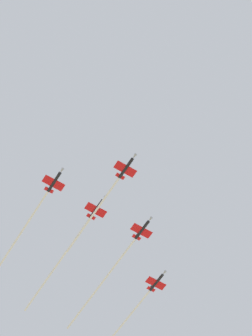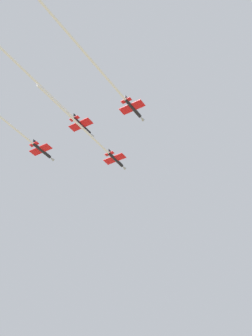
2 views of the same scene
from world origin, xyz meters
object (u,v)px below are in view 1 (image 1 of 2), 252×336
object	(u,v)px
jet_lead	(107,194)
jet_starboard_outer	(140,303)
jet_starboard_inner	(29,221)
jet_port_outer	(71,245)
jet_port_inner	(116,265)

from	to	relation	value
jet_lead	jet_starboard_outer	size ratio (longest dim) A/B	1.02
jet_starboard_outer	jet_starboard_inner	bearing A→B (deg)	11.56
jet_lead	jet_port_outer	distance (m)	26.83
jet_port_inner	jet_starboard_inner	world-z (taller)	jet_starboard_inner
jet_port_outer	jet_starboard_outer	distance (m)	38.92
jet_starboard_inner	jet_port_outer	distance (m)	18.81
jet_port_outer	jet_lead	bearing A→B (deg)	90.00
jet_lead	jet_starboard_inner	xyz separation A→B (m)	(30.94, -7.13, 0.58)
jet_starboard_inner	jet_port_outer	world-z (taller)	jet_port_outer
jet_port_inner	jet_lead	bearing A→B (deg)	53.03
jet_starboard_inner	jet_port_inner	bearing A→B (deg)	178.97
jet_lead	jet_port_inner	distance (m)	31.21
jet_starboard_inner	jet_starboard_outer	bearing A→B (deg)	-168.44
jet_port_inner	jet_starboard_outer	bearing A→B (deg)	-146.98
jet_port_outer	jet_starboard_inner	bearing A→B (deg)	3.69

